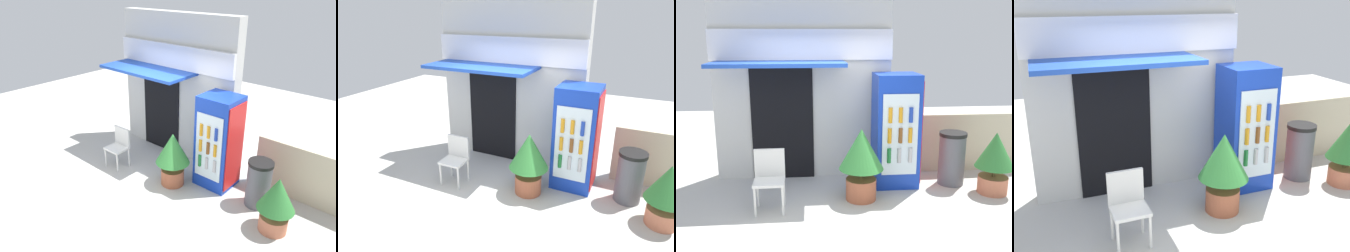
{
  "view_description": "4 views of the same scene",
  "coord_description": "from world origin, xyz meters",
  "views": [
    {
      "loc": [
        4.15,
        -3.8,
        3.84
      ],
      "look_at": [
        0.15,
        0.78,
        1.11
      ],
      "focal_mm": 35.08,
      "sensor_mm": 36.0,
      "label": 1
    },
    {
      "loc": [
        2.11,
        -3.81,
        3.07
      ],
      "look_at": [
        -0.01,
        0.66,
        1.15
      ],
      "focal_mm": 32.23,
      "sensor_mm": 36.0,
      "label": 2
    },
    {
      "loc": [
        -0.28,
        -4.9,
        2.49
      ],
      "look_at": [
        0.24,
        0.71,
        1.13
      ],
      "focal_mm": 40.59,
      "sensor_mm": 36.0,
      "label": 3
    },
    {
      "loc": [
        -1.73,
        -3.69,
        2.85
      ],
      "look_at": [
        -0.03,
        0.77,
        1.23
      ],
      "focal_mm": 41.46,
      "sensor_mm": 36.0,
      "label": 4
    }
  ],
  "objects": [
    {
      "name": "ground",
      "position": [
        0.0,
        0.0,
        0.0
      ],
      "size": [
        16.0,
        16.0,
        0.0
      ],
      "primitive_type": "plane",
      "color": "beige"
    },
    {
      "name": "storefront_building",
      "position": [
        -0.41,
        1.7,
        1.65
      ],
      "size": [
        3.04,
        1.22,
        3.23
      ],
      "color": "silver",
      "rests_on": "ground"
    },
    {
      "name": "drink_cooler",
      "position": [
        1.15,
        1.14,
        0.94
      ],
      "size": [
        0.73,
        0.73,
        1.88
      ],
      "color": "#1438B2",
      "rests_on": "ground"
    },
    {
      "name": "plastic_chair",
      "position": [
        -0.88,
        0.32,
        0.52
      ],
      "size": [
        0.44,
        0.4,
        0.89
      ],
      "color": "silver",
      "rests_on": "ground"
    },
    {
      "name": "potted_plant_near_shop",
      "position": [
        0.48,
        0.54,
        0.68
      ],
      "size": [
        0.68,
        0.68,
        1.12
      ],
      "color": "#AD5B3D",
      "rests_on": "ground"
    },
    {
      "name": "potted_plant_curbside",
      "position": [
        2.63,
        0.59,
        0.59
      ],
      "size": [
        0.61,
        0.61,
        1.0
      ],
      "color": "#BC6B4C",
      "rests_on": "ground"
    },
    {
      "name": "trash_bin",
      "position": [
        2.1,
        1.04,
        0.45
      ],
      "size": [
        0.46,
        0.46,
        0.9
      ],
      "color": "#595960",
      "rests_on": "ground"
    }
  ]
}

